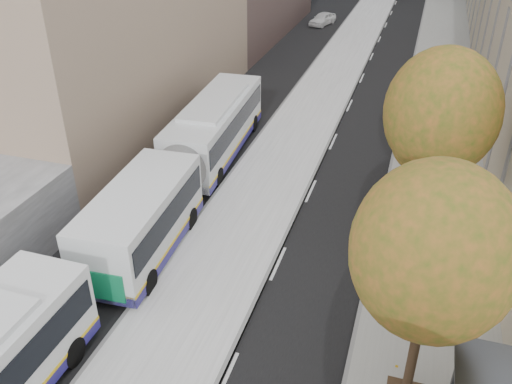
% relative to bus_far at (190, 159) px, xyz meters
% --- Properties ---
extents(bus_platform, '(4.25, 150.00, 0.15)m').
position_rel_bus_far_xyz_m(bus_platform, '(3.42, 12.54, -1.55)').
color(bus_platform, '#AFAFAF').
rests_on(bus_platform, ground).
extents(sidewalk, '(4.75, 150.00, 0.08)m').
position_rel_bus_far_xyz_m(sidewalk, '(11.42, 12.54, -1.59)').
color(sidewalk, gray).
rests_on(sidewalk, ground).
extents(tree_c, '(4.20, 4.20, 7.28)m').
position_rel_bus_far_xyz_m(tree_c, '(10.89, -9.46, 3.63)').
color(tree_c, black).
rests_on(tree_c, sidewalk).
extents(tree_d, '(4.40, 4.40, 7.60)m').
position_rel_bus_far_xyz_m(tree_d, '(10.89, -0.46, 3.84)').
color(tree_d, black).
rests_on(tree_d, sidewalk).
extents(bus_far, '(3.57, 17.96, 2.97)m').
position_rel_bus_far_xyz_m(bus_far, '(0.00, 0.00, 0.00)').
color(bus_far, silver).
rests_on(bus_far, ground).
extents(distant_car, '(2.57, 4.00, 1.27)m').
position_rel_bus_far_xyz_m(distant_car, '(-0.66, 35.55, -0.99)').
color(distant_car, silver).
rests_on(distant_car, ground).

